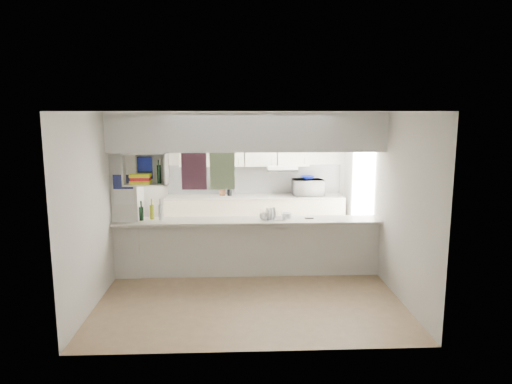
{
  "coord_description": "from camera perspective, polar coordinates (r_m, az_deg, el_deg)",
  "views": [
    {
      "loc": [
        -0.18,
        -7.03,
        2.58
      ],
      "look_at": [
        0.15,
        0.5,
        1.28
      ],
      "focal_mm": 32.0,
      "sensor_mm": 36.0,
      "label": 1
    }
  ],
  "objects": [
    {
      "name": "microwave",
      "position": [
        9.36,
        6.51,
        0.57
      ],
      "size": [
        0.63,
        0.46,
        0.33
      ],
      "primitive_type": "imported",
      "rotation": [
        0.0,
        0.0,
        3.23
      ],
      "color": "white",
      "rests_on": "bench_top"
    },
    {
      "name": "ceiling",
      "position": [
        7.03,
        -1.08,
        9.98
      ],
      "size": [
        4.8,
        4.8,
        0.0
      ],
      "primitive_type": "plane",
      "color": "white",
      "rests_on": "wall_back"
    },
    {
      "name": "utensil_jar",
      "position": [
        9.32,
        -3.33,
        -0.04
      ],
      "size": [
        0.1,
        0.1,
        0.13
      ],
      "primitive_type": "cylinder",
      "color": "black",
      "rests_on": "bench_top"
    },
    {
      "name": "wine_bottles",
      "position": [
        7.36,
        -12.91,
        -2.47
      ],
      "size": [
        0.37,
        0.15,
        0.34
      ],
      "color": "black",
      "rests_on": "breakfast_bar"
    },
    {
      "name": "floor",
      "position": [
        7.49,
        -1.01,
        -10.34
      ],
      "size": [
        4.8,
        4.8,
        0.0
      ],
      "primitive_type": "plane",
      "color": "#967657",
      "rests_on": "ground"
    },
    {
      "name": "knife_block",
      "position": [
        9.34,
        -4.22,
        0.23
      ],
      "size": [
        0.11,
        0.09,
        0.22
      ],
      "primitive_type": "cube",
      "rotation": [
        0.0,
        0.0,
        -0.02
      ],
      "color": "brown",
      "rests_on": "bench_top"
    },
    {
      "name": "wall_back",
      "position": [
        9.52,
        -1.41,
        2.08
      ],
      "size": [
        4.2,
        0.0,
        4.2
      ],
      "primitive_type": "plane",
      "rotation": [
        1.57,
        0.0,
        0.0
      ],
      "color": "silver",
      "rests_on": "floor"
    },
    {
      "name": "cup",
      "position": [
        7.17,
        0.92,
        -3.05
      ],
      "size": [
        0.13,
        0.13,
        0.1
      ],
      "primitive_type": "imported",
      "rotation": [
        0.0,
        0.0,
        0.11
      ],
      "color": "white",
      "rests_on": "dish_rack"
    },
    {
      "name": "servery_partition",
      "position": [
        7.09,
        -2.45,
        2.35
      ],
      "size": [
        4.2,
        0.5,
        2.6
      ],
      "color": "silver",
      "rests_on": "floor"
    },
    {
      "name": "dish_rack",
      "position": [
        7.24,
        2.13,
        -2.8
      ],
      "size": [
        0.41,
        0.33,
        0.2
      ],
      "rotation": [
        0.0,
        0.0,
        0.16
      ],
      "color": "silver",
      "rests_on": "breakfast_bar"
    },
    {
      "name": "bowl",
      "position": [
        9.35,
        6.46,
        1.79
      ],
      "size": [
        0.27,
        0.27,
        0.07
      ],
      "primitive_type": "imported",
      "color": "navy",
      "rests_on": "microwave"
    },
    {
      "name": "plastic_tubs",
      "position": [
        7.35,
        4.05,
        -2.96
      ],
      "size": [
        0.5,
        0.18,
        0.08
      ],
      "color": "silver",
      "rests_on": "breakfast_bar"
    },
    {
      "name": "kitchen_run",
      "position": [
        9.34,
        -0.39,
        -1.02
      ],
      "size": [
        3.6,
        0.63,
        2.24
      ],
      "color": "#EAE5C6",
      "rests_on": "floor"
    },
    {
      "name": "wall_right",
      "position": [
        7.5,
        15.22,
        -0.36
      ],
      "size": [
        0.0,
        4.8,
        4.8
      ],
      "primitive_type": "plane",
      "rotation": [
        1.57,
        0.0,
        -1.57
      ],
      "color": "silver",
      "rests_on": "floor"
    },
    {
      "name": "cubby_shelf",
      "position": [
        7.16,
        -13.7,
        2.56
      ],
      "size": [
        0.65,
        0.35,
        0.5
      ],
      "color": "white",
      "rests_on": "bulkhead"
    },
    {
      "name": "wall_left",
      "position": [
        7.4,
        -17.53,
        -0.61
      ],
      "size": [
        0.0,
        4.8,
        4.8
      ],
      "primitive_type": "plane",
      "rotation": [
        1.57,
        0.0,
        1.57
      ],
      "color": "silver",
      "rests_on": "floor"
    }
  ]
}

